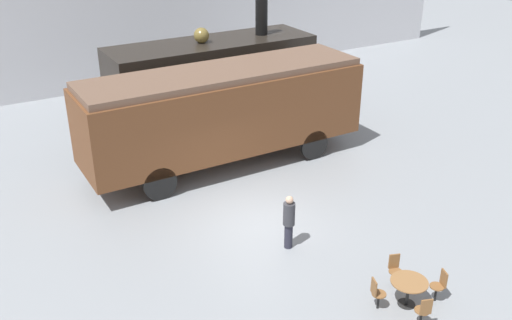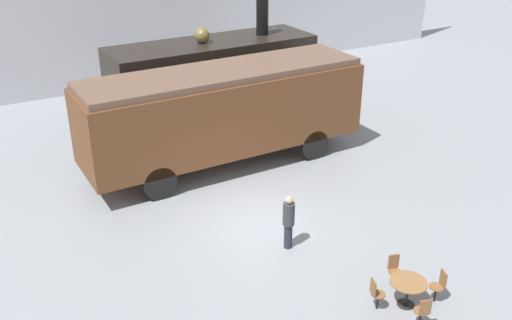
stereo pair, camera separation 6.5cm
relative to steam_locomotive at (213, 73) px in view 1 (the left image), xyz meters
name	(u,v)px [view 1 (the left image)]	position (x,y,z in m)	size (l,w,h in m)	color
ground_plane	(259,222)	(-2.57, -8.21, -2.25)	(80.00, 80.00, 0.00)	gray
backdrop_wall	(99,0)	(-2.57, 7.08, 2.25)	(44.00, 0.15, 9.00)	silver
steam_locomotive	(213,73)	(0.00, 0.00, 0.00)	(8.84, 2.73, 5.56)	black
passenger_coach_wooden	(224,109)	(-1.54, -3.98, -0.06)	(10.38, 2.84, 3.66)	brown
cafe_table_near	(409,286)	(-1.38, -13.42, -1.68)	(0.92, 0.92, 0.71)	black
cafe_chair_0	(376,292)	(-2.16, -13.15, -1.74)	(0.39, 0.37, 0.87)	black
cafe_chair_1	(424,310)	(-1.65, -14.21, -1.74)	(0.37, 0.39, 0.87)	black
cafe_chair_2	(440,284)	(-0.59, -13.70, -1.74)	(0.39, 0.37, 0.87)	black
cafe_chair_3	(395,268)	(-1.10, -12.64, -1.74)	(0.37, 0.39, 0.87)	black
visitor_person	(289,220)	(-2.54, -9.83, -1.34)	(0.34, 0.34, 1.67)	#262633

